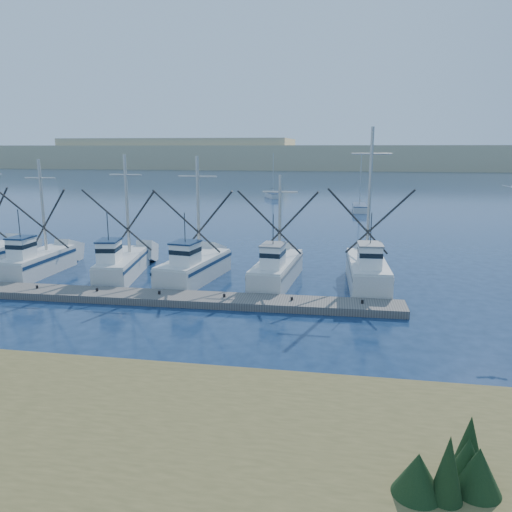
# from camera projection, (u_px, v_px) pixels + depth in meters

# --- Properties ---
(ground) EXTENTS (500.00, 500.00, 0.00)m
(ground) POSITION_uv_depth(u_px,v_px,m) (261.00, 355.00, 22.33)
(ground) COLOR #0D203B
(ground) RESTS_ON ground
(floating_dock) EXTENTS (32.97, 2.72, 0.44)m
(floating_dock) POSITION_uv_depth(u_px,v_px,m) (128.00, 296.00, 30.39)
(floating_dock) COLOR slate
(floating_dock) RESTS_ON ground
(dune_ridge) EXTENTS (360.00, 60.00, 10.00)m
(dune_ridge) POSITION_uv_depth(u_px,v_px,m) (336.00, 157.00, 223.48)
(dune_ridge) COLOR tan
(dune_ridge) RESTS_ON ground
(trawler_fleet) EXTENTS (31.82, 8.61, 10.42)m
(trawler_fleet) POSITION_uv_depth(u_px,v_px,m) (162.00, 265.00, 35.02)
(trawler_fleet) COLOR silver
(trawler_fleet) RESTS_ON ground
(sailboat_near) EXTENTS (1.96, 6.22, 8.10)m
(sailboat_near) POSITION_uv_depth(u_px,v_px,m) (359.00, 208.00, 72.52)
(sailboat_near) COLOR silver
(sailboat_near) RESTS_ON ground
(sailboat_far) EXTENTS (3.63, 5.21, 8.10)m
(sailboat_far) POSITION_uv_depth(u_px,v_px,m) (273.00, 195.00, 91.99)
(sailboat_far) COLOR silver
(sailboat_far) RESTS_ON ground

